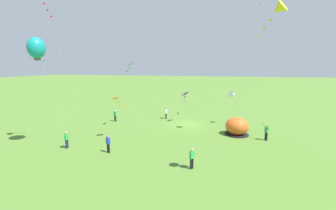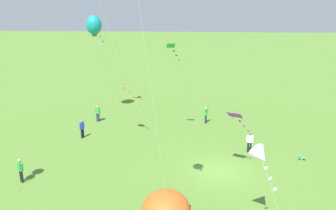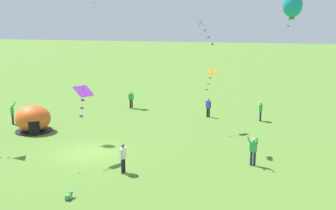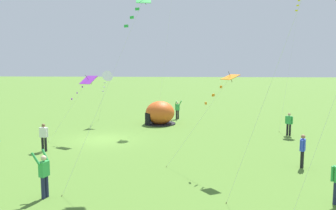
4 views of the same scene
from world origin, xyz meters
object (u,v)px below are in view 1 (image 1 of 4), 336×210
at_px(person_with_toddler, 266,132).
at_px(kite_white, 233,95).
at_px(kite_orange, 117,101).
at_px(kite_purple, 185,95).
at_px(kite_teal, 36,48).
at_px(kite_green, 129,67).
at_px(person_strolling, 192,157).
at_px(toddler_crawling, 178,113).
at_px(person_center_field, 66,139).
at_px(person_flying_kite, 115,115).
at_px(kite_yellow, 278,9).
at_px(popup_tent, 237,127).
at_px(person_watching_sky, 166,113).
at_px(person_far_back, 108,143).

distance_m(person_with_toddler, kite_white, 7.76).
bearing_deg(kite_orange, kite_white, -143.07).
bearing_deg(kite_purple, kite_orange, 55.97).
relative_size(person_with_toddler, kite_teal, 0.18).
bearing_deg(kite_green, person_strolling, 134.13).
height_order(toddler_crawling, kite_green, kite_green).
relative_size(person_center_field, person_flying_kite, 0.91).
bearing_deg(kite_yellow, popup_tent, -84.60).
height_order(popup_tent, kite_orange, kite_orange).
relative_size(person_watching_sky, kite_white, 0.36).
relative_size(toddler_crawling, person_watching_sky, 0.32).
relative_size(person_flying_kite, kite_purple, 0.41).
bearing_deg(kite_yellow, person_with_toddler, -99.95).
bearing_deg(person_center_field, kite_teal, 12.80).
distance_m(person_watching_sky, kite_yellow, 23.77).
height_order(person_with_toddler, person_flying_kite, same).
bearing_deg(kite_orange, person_strolling, 148.64).
bearing_deg(person_flying_kite, person_strolling, 135.81).
bearing_deg(kite_white, person_watching_sky, -6.75).
height_order(popup_tent, person_with_toddler, popup_tent).
distance_m(person_with_toddler, kite_purple, 11.91).
xyz_separation_m(person_with_toddler, kite_teal, (21.83, 7.82, 8.77)).
relative_size(person_strolling, kite_green, 0.20).
relative_size(kite_orange, kite_green, 0.57).
relative_size(person_center_field, kite_orange, 0.35).
height_order(person_flying_kite, person_watching_sky, person_flying_kite).
relative_size(person_flying_kite, kite_teal, 0.18).
height_order(person_flying_kite, kite_green, kite_green).
bearing_deg(toddler_crawling, kite_purple, 111.26).
bearing_deg(person_flying_kite, person_with_toddler, 169.03).
relative_size(toddler_crawling, kite_teal, 0.05).
height_order(person_strolling, person_flying_kite, person_flying_kite).
relative_size(person_far_back, kite_yellow, 0.14).
relative_size(toddler_crawling, kite_purple, 0.12).
bearing_deg(kite_teal, kite_green, -122.52).
relative_size(popup_tent, kite_white, 0.58).
bearing_deg(person_flying_kite, kite_white, -172.39).
distance_m(person_strolling, kite_green, 15.15).
bearing_deg(person_watching_sky, person_with_toddler, 151.19).
bearing_deg(kite_white, person_far_back, 49.34).
xyz_separation_m(person_flying_kite, kite_orange, (-4.08, 7.26, 3.37)).
xyz_separation_m(popup_tent, kite_orange, (13.06, 4.73, 3.37)).
relative_size(person_strolling, person_flying_kite, 0.91).
distance_m(person_flying_kite, kite_white, 17.16).
relative_size(person_far_back, kite_orange, 0.35).
relative_size(kite_teal, kite_purple, 2.34).
bearing_deg(popup_tent, kite_white, -84.84).
bearing_deg(toddler_crawling, person_far_back, 80.91).
relative_size(person_watching_sky, person_far_back, 1.00).
distance_m(popup_tent, kite_orange, 14.29).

